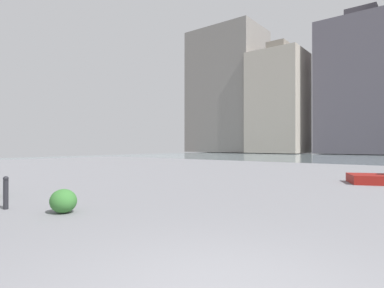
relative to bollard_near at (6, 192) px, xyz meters
The scene contains 5 objects.
building_slab 66.79m from the bollard_near, 87.37° to the right, with size 15.61×11.20×28.42m.
building_annex 66.16m from the bollard_near, 73.10° to the right, with size 11.43×10.13×24.35m.
building_highrise 74.10m from the bollard_near, 62.72° to the right, with size 17.61×12.93×30.37m.
bollard_near is the anchor object (origin of this frame).
shrub_round 1.69m from the bollard_near, 156.78° to the right, with size 0.67×0.60×0.57m.
Camera 1 is at (-1.71, 2.66, 1.61)m, focal length 29.19 mm.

